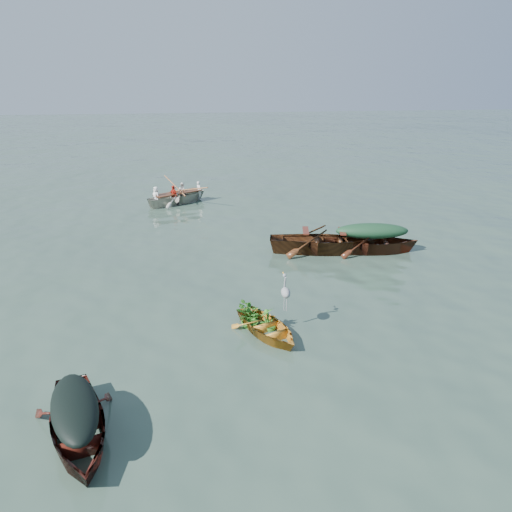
% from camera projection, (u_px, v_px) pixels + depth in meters
% --- Properties ---
extents(ground, '(140.00, 140.00, 0.00)m').
position_uv_depth(ground, '(270.00, 310.00, 13.15)').
color(ground, '#3A5143').
rests_on(ground, ground).
extents(yellow_dinghy, '(2.13, 2.96, 0.70)m').
position_uv_depth(yellow_dinghy, '(267.00, 334.00, 11.90)').
color(yellow_dinghy, orange).
rests_on(yellow_dinghy, ground).
extents(dark_covered_boat, '(2.27, 3.94, 0.93)m').
position_uv_depth(dark_covered_boat, '(79.00, 438.00, 8.51)').
color(dark_covered_boat, '#42160F').
rests_on(dark_covered_boat, ground).
extents(green_tarp_boat, '(4.69, 2.08, 1.07)m').
position_uv_depth(green_tarp_boat, '(370.00, 252.00, 17.36)').
color(green_tarp_boat, '#491C11').
rests_on(green_tarp_boat, ground).
extents(open_wooden_boat, '(5.35, 2.63, 1.25)m').
position_uv_depth(open_wooden_boat, '(323.00, 252.00, 17.35)').
color(open_wooden_boat, '#502B14').
rests_on(open_wooden_boat, ground).
extents(rowed_boat, '(4.33, 3.39, 1.03)m').
position_uv_depth(rowed_boat, '(179.00, 204.00, 23.84)').
color(rowed_boat, beige).
rests_on(rowed_boat, ground).
extents(dark_tarp_cover, '(1.25, 2.17, 0.40)m').
position_uv_depth(dark_tarp_cover, '(74.00, 406.00, 8.29)').
color(dark_tarp_cover, black).
rests_on(dark_tarp_cover, dark_covered_boat).
extents(green_tarp_cover, '(2.58, 1.14, 0.52)m').
position_uv_depth(green_tarp_cover, '(372.00, 230.00, 17.09)').
color(green_tarp_cover, '#193F22').
rests_on(green_tarp_cover, green_tarp_boat).
extents(thwart_benches, '(2.71, 1.47, 0.04)m').
position_uv_depth(thwart_benches, '(324.00, 235.00, 17.13)').
color(thwart_benches, '#4F1D12').
rests_on(thwart_benches, open_wooden_boat).
extents(heron, '(0.41, 0.48, 0.92)m').
position_uv_depth(heron, '(286.00, 298.00, 11.93)').
color(heron, '#999DA1').
rests_on(heron, yellow_dinghy).
extents(dinghy_weeds, '(0.99, 1.10, 0.60)m').
position_uv_depth(dinghy_weeds, '(256.00, 301.00, 12.13)').
color(dinghy_weeds, '#21741E').
rests_on(dinghy_weeds, yellow_dinghy).
extents(rowers, '(3.17, 2.59, 0.76)m').
position_uv_depth(rowers, '(178.00, 185.00, 23.53)').
color(rowers, silver).
rests_on(rowers, rowed_boat).
extents(oars, '(1.89, 2.52, 0.06)m').
position_uv_depth(oars, '(178.00, 192.00, 23.65)').
color(oars, '#8F5B36').
rests_on(oars, rowed_boat).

